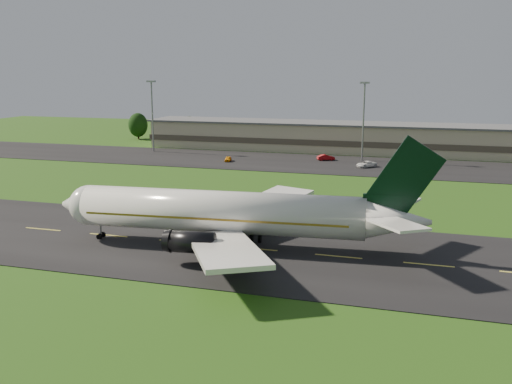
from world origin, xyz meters
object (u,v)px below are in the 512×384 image
(terminal, at_px, (374,139))
(service_vehicle_b, at_px, (326,157))
(light_mast_centre, at_px, (364,112))
(service_vehicle_a, at_px, (228,159))
(light_mast_west, at_px, (152,108))
(airliner, at_px, (227,213))
(service_vehicle_c, at_px, (366,164))

(terminal, bearing_deg, service_vehicle_b, -119.50)
(light_mast_centre, distance_m, service_vehicle_a, 36.97)
(light_mast_west, bearing_deg, service_vehicle_b, -2.64)
(service_vehicle_a, bearing_deg, light_mast_west, 146.74)
(terminal, distance_m, light_mast_west, 64.10)
(airliner, xyz_separation_m, light_mast_west, (-51.04, 79.93, 8.08))
(airliner, bearing_deg, light_mast_west, 117.55)
(service_vehicle_a, xyz_separation_m, service_vehicle_c, (35.29, 1.11, 0.11))
(light_mast_centre, height_order, service_vehicle_c, light_mast_centre)
(service_vehicle_a, distance_m, service_vehicle_c, 35.31)
(service_vehicle_b, bearing_deg, airliner, 153.74)
(light_mast_centre, distance_m, service_vehicle_b, 15.14)
(service_vehicle_a, bearing_deg, light_mast_centre, 8.33)
(service_vehicle_c, bearing_deg, light_mast_centre, 145.42)
(light_mast_west, xyz_separation_m, service_vehicle_b, (50.92, -2.35, -11.88))
(terminal, xyz_separation_m, service_vehicle_c, (0.80, -26.36, -3.16))
(airliner, relative_size, service_vehicle_a, 14.02)
(terminal, relative_size, light_mast_centre, 7.13)
(light_mast_centre, relative_size, service_vehicle_c, 3.86)
(light_mast_west, relative_size, service_vehicle_b, 4.45)
(light_mast_west, xyz_separation_m, service_vehicle_a, (26.90, -11.29, -12.01))
(airliner, xyz_separation_m, light_mast_centre, (8.96, 79.93, 8.08))
(airliner, distance_m, light_mast_centre, 80.83)
(service_vehicle_b, relative_size, service_vehicle_c, 0.87)
(service_vehicle_a, bearing_deg, service_vehicle_c, -8.69)
(service_vehicle_a, bearing_deg, terminal, 28.03)
(airliner, height_order, service_vehicle_a, airliner)
(terminal, bearing_deg, airliner, -96.16)
(light_mast_centre, relative_size, service_vehicle_b, 4.45)
(light_mast_centre, bearing_deg, terminal, 85.05)
(airliner, relative_size, service_vehicle_c, 9.71)
(light_mast_west, xyz_separation_m, light_mast_centre, (60.00, 0.00, 0.00))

